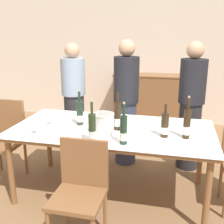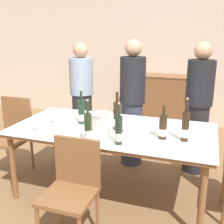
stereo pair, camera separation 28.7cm
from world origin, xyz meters
The scene contains 19 objects.
ground_plane centered at (0.00, 0.00, 0.00)m, with size 12.00×12.00×0.00m, color olive.
back_wall centered at (0.00, 2.84, 1.40)m, with size 8.00×0.10×2.80m.
sideboard_cabinet centered at (0.10, 2.55, 0.49)m, with size 1.30×0.46×0.97m.
dining_table centered at (0.00, 0.00, 0.71)m, with size 2.12×1.08×0.77m.
ice_bucket centered at (-0.05, -0.17, 0.88)m, with size 0.22×0.22×0.21m.
wine_bottle_0 centered at (0.20, -0.39, 0.90)m, with size 0.07×0.07×0.39m.
wine_bottle_1 centered at (-0.37, 0.04, 0.90)m, with size 0.08×0.08×0.39m.
wine_bottle_2 centered at (0.06, -0.02, 0.91)m, with size 0.08×0.08×0.40m.
wine_bottle_3 centered at (0.76, -0.11, 0.91)m, with size 0.07×0.07×0.41m.
wine_bottle_4 centered at (0.55, -0.12, 0.89)m, with size 0.08×0.08×0.33m.
wine_bottle_5 centered at (-0.09, -0.42, 0.91)m, with size 0.07×0.07×0.40m.
wine_glass_0 centered at (-0.69, -0.35, 0.88)m, with size 0.08×0.08×0.16m.
wine_glass_1 centered at (0.16, -0.08, 0.89)m, with size 0.09×0.09×0.16m.
wine_glass_2 centered at (-0.67, -0.05, 0.87)m, with size 0.08×0.08×0.15m.
chair_left_end centered at (-1.35, 0.09, 0.55)m, with size 0.42×0.42×0.96m.
chair_near_front centered at (-0.09, -0.77, 0.52)m, with size 0.42×0.42×0.90m.
person_host centered at (-0.76, 0.87, 0.81)m, with size 0.33×0.33×1.62m.
person_guest_left centered at (0.00, 0.81, 0.84)m, with size 0.33×0.33×1.67m.
person_guest_right centered at (0.83, 0.85, 0.83)m, with size 0.33×0.33×1.65m.
Camera 1 is at (0.64, -2.73, 1.77)m, focal length 45.00 mm.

